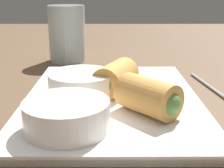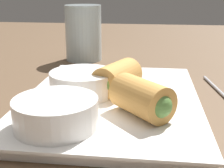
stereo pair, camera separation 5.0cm
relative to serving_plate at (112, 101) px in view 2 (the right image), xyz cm
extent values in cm
cube|color=brown|center=(1.63, 2.64, -1.76)|extent=(180.00, 140.00, 2.00)
cube|color=white|center=(0.00, 0.00, -0.16)|extent=(30.05, 22.35, 1.20)
cube|color=white|center=(0.00, 0.00, 0.59)|extent=(31.25, 23.24, 0.30)
cylinder|color=#D19347|center=(1.90, -0.53, 2.88)|extent=(8.25, 6.84, 4.28)
sphere|color=#56843D|center=(-0.75, 0.67, 2.88)|extent=(2.78, 2.78, 2.78)
cylinder|color=#D19347|center=(-5.96, -4.16, 2.88)|extent=(8.14, 7.96, 4.28)
sphere|color=#56843D|center=(-8.11, -6.13, 2.88)|extent=(2.78, 2.78, 2.78)
cylinder|color=white|center=(0.42, 4.12, 2.32)|extent=(9.02, 9.02, 3.16)
cylinder|color=beige|center=(0.42, 4.12, 3.62)|extent=(7.40, 7.40, 0.57)
cylinder|color=white|center=(-10.17, 4.73, 2.32)|extent=(9.02, 9.02, 3.16)
cylinder|color=#477038|center=(-10.17, 4.73, 3.62)|extent=(7.40, 7.40, 0.57)
cylinder|color=#B2B2B7|center=(8.61, -15.64, -0.51)|extent=(12.91, 2.32, 0.50)
cylinder|color=silver|center=(26.72, 9.55, 5.14)|extent=(7.81, 7.81, 11.80)
camera|label=1|loc=(-39.91, 0.10, 15.36)|focal=50.00mm
camera|label=2|loc=(-39.61, -4.90, 15.36)|focal=50.00mm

